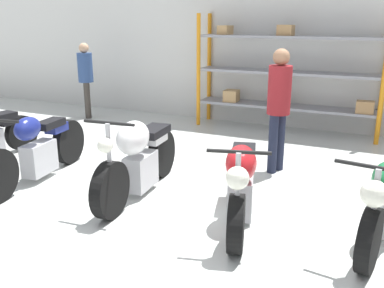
# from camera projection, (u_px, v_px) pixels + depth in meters

# --- Properties ---
(ground_plane) EXTENTS (30.00, 30.00, 0.00)m
(ground_plane) POSITION_uv_depth(u_px,v_px,m) (177.00, 212.00, 4.87)
(ground_plane) COLOR silver
(back_wall) EXTENTS (30.00, 0.08, 3.60)m
(back_wall) POSITION_uv_depth(u_px,v_px,m) (282.00, 35.00, 8.31)
(back_wall) COLOR silver
(back_wall) RESTS_ON ground_plane
(shelving_rack) EXTENTS (3.49, 0.63, 2.21)m
(shelving_rack) POSITION_uv_depth(u_px,v_px,m) (284.00, 74.00, 8.11)
(shelving_rack) COLOR orange
(shelving_rack) RESTS_ON ground_plane
(motorcycle_blue) EXTENTS (0.73, 2.19, 1.02)m
(motorcycle_blue) POSITION_uv_depth(u_px,v_px,m) (35.00, 150.00, 5.70)
(motorcycle_blue) COLOR black
(motorcycle_blue) RESTS_ON ground_plane
(motorcycle_white) EXTENTS (0.60, 2.04, 1.08)m
(motorcycle_white) POSITION_uv_depth(u_px,v_px,m) (139.00, 158.00, 5.24)
(motorcycle_white) COLOR black
(motorcycle_white) RESTS_ON ground_plane
(motorcycle_red) EXTENTS (0.79, 1.93, 0.98)m
(motorcycle_red) POSITION_uv_depth(u_px,v_px,m) (241.00, 182.00, 4.60)
(motorcycle_red) COLOR black
(motorcycle_red) RESTS_ON ground_plane
(person_browsing) EXTENTS (0.41, 0.41, 1.73)m
(person_browsing) POSITION_uv_depth(u_px,v_px,m) (279.00, 101.00, 5.89)
(person_browsing) COLOR #1E2338
(person_browsing) RESTS_ON ground_plane
(person_near_rack) EXTENTS (0.45, 0.45, 1.62)m
(person_near_rack) POSITION_uv_depth(u_px,v_px,m) (86.00, 74.00, 9.27)
(person_near_rack) COLOR #38332D
(person_near_rack) RESTS_ON ground_plane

